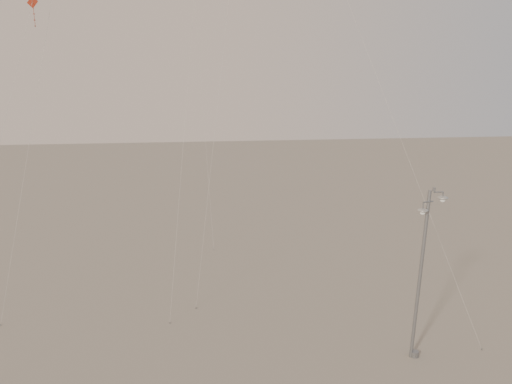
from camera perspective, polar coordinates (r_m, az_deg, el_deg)
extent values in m
plane|color=gray|center=(30.57, -2.71, -16.62)|extent=(160.00, 160.00, 0.00)
cylinder|color=gray|center=(32.04, 15.57, -15.33)|extent=(0.44, 0.44, 0.30)
cylinder|color=gray|center=(30.26, 16.08, -8.12)|extent=(0.59, 0.18, 8.92)
cylinder|color=gray|center=(29.13, 17.38, 0.25)|extent=(0.14, 0.14, 0.18)
cylinder|color=gray|center=(29.28, 17.79, -0.01)|extent=(0.50, 0.11, 0.07)
cylinder|color=gray|center=(29.43, 18.20, -0.27)|extent=(0.06, 0.06, 0.30)
ellipsoid|color=#ADADA8|center=(29.47, 18.18, -0.56)|extent=(0.52, 0.52, 0.18)
cylinder|color=gray|center=(29.07, 16.85, -0.95)|extent=(0.60, 0.23, 0.07)
cylinder|color=gray|center=(28.93, 16.36, -1.39)|extent=(0.06, 0.06, 0.40)
ellipsoid|color=#ADADA8|center=(28.98, 16.33, -1.77)|extent=(0.52, 0.52, 0.18)
cylinder|color=gray|center=(37.25, -24.17, -12.02)|extent=(0.06, 0.06, 0.10)
cylinder|color=beige|center=(33.73, -6.90, 9.79)|extent=(2.79, 4.90, 26.39)
cylinder|color=gray|center=(34.74, -8.61, -12.80)|extent=(0.06, 0.06, 0.10)
cylinder|color=beige|center=(40.85, -2.75, 18.64)|extent=(5.62, 14.91, 38.05)
cylinder|color=gray|center=(36.41, -6.02, -11.45)|extent=(0.06, 0.06, 0.10)
cube|color=maroon|center=(35.72, -21.45, 17.26)|extent=(0.68, 0.27, 0.67)
cylinder|color=maroon|center=(35.81, -21.29, 15.94)|extent=(0.03, 0.17, 1.04)
cylinder|color=beige|center=(36.48, 12.69, 9.38)|extent=(6.43, 16.56, 25.83)
cylinder|color=gray|center=(33.82, 21.65, -14.41)|extent=(0.06, 0.06, 0.10)
cylinder|color=beige|center=(44.46, -5.65, 12.69)|extent=(1.61, 0.68, 29.57)
cylinder|color=gray|center=(46.69, -4.25, -5.76)|extent=(0.06, 0.06, 0.10)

